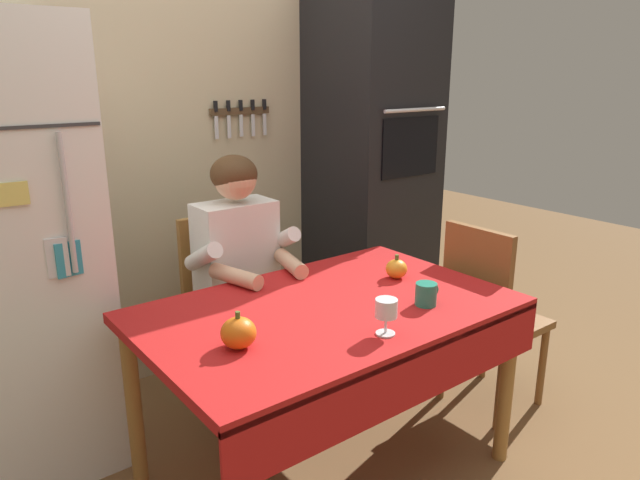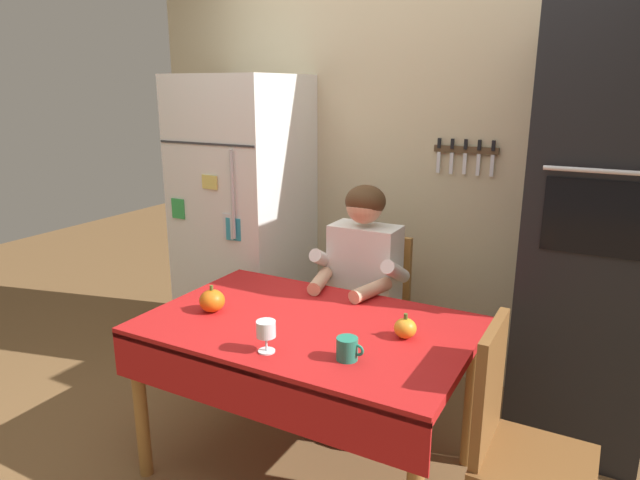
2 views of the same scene
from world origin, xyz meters
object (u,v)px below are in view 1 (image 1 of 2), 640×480
(wall_oven, at_px, (372,168))
(dining_table, at_px, (331,328))
(wine_glass, at_px, (387,310))
(chair_right_side, at_px, (487,310))
(pumpkin_medium, at_px, (396,269))
(coffee_mug, at_px, (426,294))
(chair_behind_person, at_px, (226,301))
(seated_person, at_px, (244,268))
(pumpkin_large, at_px, (238,333))

(wall_oven, relative_size, dining_table, 1.50)
(dining_table, xyz_separation_m, wine_glass, (0.00, -0.30, 0.17))
(chair_right_side, relative_size, wine_glass, 7.31)
(wall_oven, distance_m, chair_right_side, 1.13)
(wall_oven, xyz_separation_m, pumpkin_medium, (-0.62, -0.84, -0.27))
(coffee_mug, xyz_separation_m, pumpkin_medium, (0.12, 0.28, -0.00))
(chair_behind_person, distance_m, chair_right_side, 1.25)
(wall_oven, bearing_deg, chair_behind_person, -173.07)
(chair_right_side, height_order, coffee_mug, chair_right_side)
(chair_right_side, distance_m, pumpkin_medium, 0.56)
(wine_glass, distance_m, pumpkin_medium, 0.57)
(seated_person, xyz_separation_m, pumpkin_large, (-0.42, -0.68, 0.05))
(pumpkin_large, bearing_deg, wine_glass, -26.35)
(dining_table, xyz_separation_m, chair_behind_person, (-0.02, 0.79, -0.14))
(chair_behind_person, distance_m, pumpkin_medium, 0.88)
(chair_behind_person, relative_size, wine_glass, 7.31)
(wall_oven, distance_m, pumpkin_medium, 1.08)
(chair_behind_person, relative_size, coffee_mug, 8.50)
(wall_oven, relative_size, chair_right_side, 2.26)
(chair_behind_person, bearing_deg, wine_glass, -88.81)
(seated_person, bearing_deg, pumpkin_medium, -49.60)
(coffee_mug, height_order, pumpkin_large, pumpkin_large)
(chair_behind_person, bearing_deg, chair_right_side, -42.75)
(chair_right_side, height_order, pumpkin_medium, chair_right_side)
(chair_behind_person, xyz_separation_m, wine_glass, (0.02, -1.09, 0.32))
(chair_right_side, bearing_deg, wine_glass, -165.25)
(chair_behind_person, relative_size, pumpkin_large, 7.45)
(dining_table, relative_size, seated_person, 1.12)
(dining_table, height_order, pumpkin_large, pumpkin_large)
(seated_person, height_order, pumpkin_large, seated_person)
(coffee_mug, height_order, pumpkin_medium, pumpkin_medium)
(coffee_mug, relative_size, pumpkin_medium, 1.05)
(seated_person, bearing_deg, chair_behind_person, 90.00)
(wine_glass, bearing_deg, pumpkin_medium, 41.54)
(pumpkin_large, distance_m, pumpkin_medium, 0.88)
(pumpkin_large, bearing_deg, chair_right_side, 0.72)
(coffee_mug, distance_m, pumpkin_medium, 0.31)
(seated_person, relative_size, coffee_mug, 11.38)
(dining_table, bearing_deg, chair_right_side, -3.74)
(dining_table, bearing_deg, pumpkin_medium, 10.61)
(wall_oven, xyz_separation_m, pumpkin_large, (-1.49, -1.00, -0.26))
(wall_oven, relative_size, chair_behind_person, 2.26)
(pumpkin_large, xyz_separation_m, pumpkin_medium, (0.87, 0.16, -0.01))
(chair_right_side, bearing_deg, chair_behind_person, 137.25)
(wall_oven, xyz_separation_m, dining_table, (-1.05, -0.92, -0.39))
(wall_oven, distance_m, wine_glass, 1.62)
(seated_person, bearing_deg, coffee_mug, -68.21)
(coffee_mug, relative_size, wine_glass, 0.86)
(chair_behind_person, distance_m, pumpkin_large, 1.00)
(chair_behind_person, height_order, coffee_mug, chair_behind_person)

